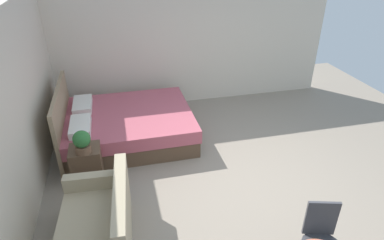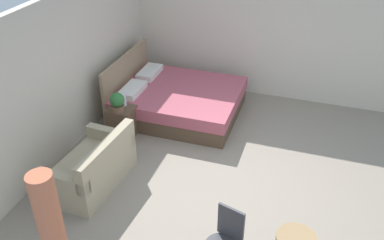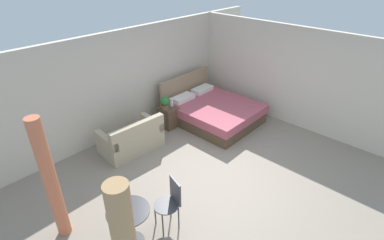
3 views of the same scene
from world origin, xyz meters
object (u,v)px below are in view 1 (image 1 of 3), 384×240
at_px(bed, 126,125).
at_px(nightstand, 87,164).
at_px(potted_plant, 82,142).
at_px(cafe_chair_near_window, 321,235).
at_px(couch, 99,228).
at_px(vase, 83,138).

bearing_deg(bed, nightstand, 148.68).
relative_size(potted_plant, cafe_chair_near_window, 0.38).
height_order(couch, cafe_chair_near_window, cafe_chair_near_window).
xyz_separation_m(bed, vase, (-0.92, 0.63, 0.37)).
bearing_deg(couch, cafe_chair_near_window, -111.76).
xyz_separation_m(potted_plant, vase, (0.22, 0.00, -0.07)).
bearing_deg(bed, couch, 169.27).
height_order(bed, vase, bed).
height_order(potted_plant, vase, potted_plant).
relative_size(nightstand, vase, 2.54).
height_order(bed, potted_plant, bed).
height_order(bed, couch, bed).
bearing_deg(nightstand, vase, -2.05).
bearing_deg(couch, bed, -10.73).
height_order(couch, vase, couch).
xyz_separation_m(bed, nightstand, (-1.04, 0.63, -0.01)).
height_order(nightstand, potted_plant, potted_plant).
xyz_separation_m(potted_plant, cafe_chair_near_window, (-2.11, -2.43, -0.18)).
bearing_deg(potted_plant, couch, -171.60).
bearing_deg(vase, nightstand, 177.95).
distance_m(potted_plant, vase, 0.23).
bearing_deg(vase, potted_plant, -179.45).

